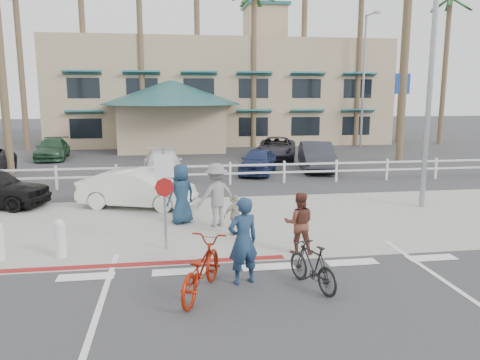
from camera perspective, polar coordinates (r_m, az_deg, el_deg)
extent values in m
plane|color=#333335|center=(10.28, 4.15, -11.77)|extent=(140.00, 140.00, 0.00)
cube|color=#333335|center=(8.52, 7.21, -16.73)|extent=(12.00, 16.00, 0.01)
cube|color=gray|center=(14.47, 0.26, -5.10)|extent=(22.00, 7.00, 0.01)
cube|color=#333335|center=(18.33, -1.65, -1.80)|extent=(40.00, 5.00, 0.01)
cube|color=#333335|center=(27.64, -4.00, 2.33)|extent=(50.00, 16.00, 0.01)
cube|color=maroon|center=(11.21, -12.64, -10.04)|extent=(7.00, 0.25, 0.02)
imported|color=maroon|center=(9.28, -4.82, -10.68)|extent=(1.46, 2.19, 1.09)
imported|color=#1B324E|center=(9.66, 0.37, -7.43)|extent=(0.77, 0.62, 1.84)
imported|color=black|center=(9.70, 8.82, -10.28)|extent=(0.93, 1.63, 0.95)
imported|color=brown|center=(11.60, 7.22, -5.23)|extent=(0.85, 0.73, 1.53)
imported|color=gray|center=(13.81, -2.90, -1.85)|extent=(1.39, 1.08, 1.89)
imported|color=#B1AD92|center=(12.96, -0.56, -4.33)|extent=(0.73, 0.47, 1.16)
imported|color=#19344D|center=(14.22, -7.19, -1.70)|extent=(1.07, 0.96, 1.83)
imported|color=silver|center=(16.56, -12.42, -1.04)|extent=(4.25, 2.62, 1.32)
imported|color=silver|center=(22.60, -9.37, 2.02)|extent=(2.05, 4.46, 1.26)
imported|color=navy|center=(23.08, 2.23, 2.31)|extent=(2.68, 3.97, 1.26)
imported|color=#292B33|center=(24.41, 9.32, 2.86)|extent=(2.30, 4.61, 1.45)
imported|color=#21432C|center=(30.51, -21.90, 3.52)|extent=(2.10, 4.37, 1.23)
imported|color=#2B2A33|center=(28.22, 4.44, 3.86)|extent=(3.47, 5.26, 1.34)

